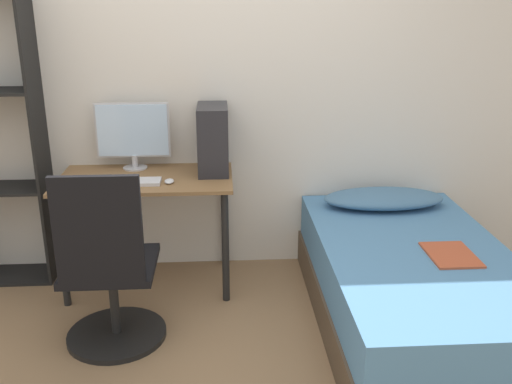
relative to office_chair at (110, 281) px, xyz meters
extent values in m
cube|color=silver|center=(0.47, 1.01, 0.88)|extent=(8.00, 0.05, 2.50)
cube|color=brown|center=(0.12, 0.68, 0.34)|extent=(1.06, 0.60, 0.02)
cylinder|color=black|center=(-0.36, 0.43, -0.02)|extent=(0.04, 0.04, 0.70)
cylinder|color=black|center=(0.61, 0.43, -0.02)|extent=(0.04, 0.04, 0.70)
cylinder|color=black|center=(-0.36, 0.93, -0.02)|extent=(0.04, 0.04, 0.70)
cylinder|color=black|center=(0.61, 0.93, -0.02)|extent=(0.04, 0.04, 0.70)
cube|color=black|center=(-0.53, 0.83, 0.55)|extent=(0.02, 0.30, 1.86)
cube|color=black|center=(-0.88, 0.83, -0.37)|extent=(0.68, 0.30, 0.02)
cylinder|color=black|center=(0.00, 0.07, -0.36)|extent=(0.54, 0.54, 0.03)
cylinder|color=black|center=(0.00, 0.07, -0.15)|extent=(0.05, 0.05, 0.38)
cube|color=black|center=(0.00, 0.07, 0.06)|extent=(0.47, 0.47, 0.04)
cube|color=black|center=(0.00, -0.15, 0.35)|extent=(0.42, 0.04, 0.54)
cube|color=#4C3D2D|center=(1.63, 0.07, -0.27)|extent=(1.02, 1.83, 0.22)
cube|color=teal|center=(1.63, 0.07, -0.02)|extent=(0.99, 1.79, 0.27)
ellipsoid|color=teal|center=(1.63, 0.72, 0.16)|extent=(0.78, 0.36, 0.11)
cube|color=#B24C2D|center=(1.79, -0.04, 0.11)|extent=(0.24, 0.32, 0.01)
cylinder|color=#B7B7BC|center=(0.04, 0.88, 0.35)|extent=(0.15, 0.15, 0.01)
cylinder|color=#B7B7BC|center=(0.04, 0.88, 0.40)|extent=(0.04, 0.04, 0.08)
cube|color=#B7B7BC|center=(0.04, 0.89, 0.60)|extent=(0.47, 0.01, 0.35)
cube|color=#B2D1EF|center=(0.04, 0.88, 0.60)|extent=(0.44, 0.01, 0.33)
cube|color=silver|center=(0.02, 0.56, 0.36)|extent=(0.42, 0.13, 0.02)
cube|color=#232328|center=(0.54, 0.79, 0.56)|extent=(0.19, 0.35, 0.42)
ellipsoid|color=silver|center=(0.28, 0.56, 0.36)|extent=(0.06, 0.09, 0.02)
camera|label=1|loc=(0.59, -2.69, 1.39)|focal=40.00mm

